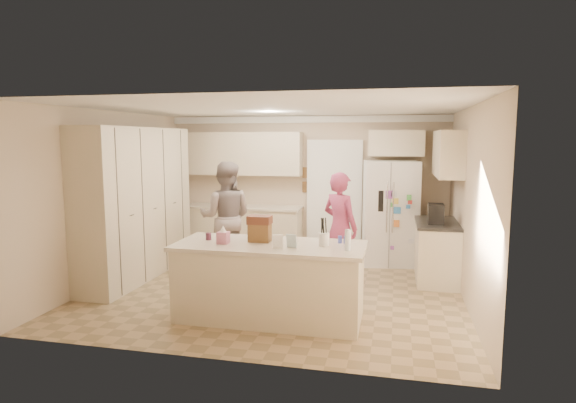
% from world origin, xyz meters
% --- Properties ---
extents(floor, '(5.20, 4.60, 0.02)m').
position_xyz_m(floor, '(0.00, 0.00, -0.01)').
color(floor, '#977E5A').
rests_on(floor, ground).
extents(ceiling, '(5.20, 4.60, 0.02)m').
position_xyz_m(ceiling, '(0.00, 0.00, 2.61)').
color(ceiling, white).
rests_on(ceiling, wall_back).
extents(wall_back, '(5.20, 0.02, 2.60)m').
position_xyz_m(wall_back, '(0.00, 2.31, 1.30)').
color(wall_back, beige).
rests_on(wall_back, ground).
extents(wall_front, '(5.20, 0.02, 2.60)m').
position_xyz_m(wall_front, '(0.00, -2.31, 1.30)').
color(wall_front, beige).
rests_on(wall_front, ground).
extents(wall_left, '(0.02, 4.60, 2.60)m').
position_xyz_m(wall_left, '(-2.61, 0.00, 1.30)').
color(wall_left, beige).
rests_on(wall_left, ground).
extents(wall_right, '(0.02, 4.60, 2.60)m').
position_xyz_m(wall_right, '(2.61, 0.00, 1.30)').
color(wall_right, beige).
rests_on(wall_right, ground).
extents(crown_back, '(5.20, 0.08, 0.12)m').
position_xyz_m(crown_back, '(0.00, 2.26, 2.53)').
color(crown_back, white).
rests_on(crown_back, wall_back).
extents(pantry_bank, '(0.60, 2.60, 2.35)m').
position_xyz_m(pantry_bank, '(-2.30, 0.20, 1.18)').
color(pantry_bank, beige).
rests_on(pantry_bank, floor).
extents(back_base_cab, '(2.20, 0.60, 0.88)m').
position_xyz_m(back_base_cab, '(-1.15, 2.00, 0.44)').
color(back_base_cab, beige).
rests_on(back_base_cab, floor).
extents(back_countertop, '(2.24, 0.63, 0.04)m').
position_xyz_m(back_countertop, '(-1.15, 1.99, 0.90)').
color(back_countertop, '#BDB1A0').
rests_on(back_countertop, back_base_cab).
extents(back_upper_cab, '(2.20, 0.35, 0.80)m').
position_xyz_m(back_upper_cab, '(-1.15, 2.12, 1.90)').
color(back_upper_cab, beige).
rests_on(back_upper_cab, wall_back).
extents(doorway_opening, '(0.90, 0.06, 2.10)m').
position_xyz_m(doorway_opening, '(0.55, 2.28, 1.05)').
color(doorway_opening, black).
rests_on(doorway_opening, floor).
extents(doorway_casing, '(1.02, 0.03, 2.22)m').
position_xyz_m(doorway_casing, '(0.55, 2.24, 1.05)').
color(doorway_casing, white).
rests_on(doorway_casing, floor).
extents(wall_frame_upper, '(0.15, 0.02, 0.20)m').
position_xyz_m(wall_frame_upper, '(0.02, 2.27, 1.55)').
color(wall_frame_upper, brown).
rests_on(wall_frame_upper, wall_back).
extents(wall_frame_lower, '(0.15, 0.02, 0.20)m').
position_xyz_m(wall_frame_lower, '(0.02, 2.27, 1.28)').
color(wall_frame_lower, brown).
rests_on(wall_frame_lower, wall_back).
extents(refrigerator, '(0.99, 0.82, 1.80)m').
position_xyz_m(refrigerator, '(1.58, 1.86, 0.90)').
color(refrigerator, white).
rests_on(refrigerator, floor).
extents(fridge_seam, '(0.02, 0.02, 1.78)m').
position_xyz_m(fridge_seam, '(1.58, 1.51, 0.90)').
color(fridge_seam, gray).
rests_on(fridge_seam, refrigerator).
extents(fridge_dispenser, '(0.22, 0.03, 0.35)m').
position_xyz_m(fridge_dispenser, '(1.36, 1.50, 1.15)').
color(fridge_dispenser, black).
rests_on(fridge_dispenser, refrigerator).
extents(fridge_handle_l, '(0.02, 0.02, 0.85)m').
position_xyz_m(fridge_handle_l, '(1.53, 1.49, 1.05)').
color(fridge_handle_l, silver).
rests_on(fridge_handle_l, refrigerator).
extents(fridge_handle_r, '(0.02, 0.02, 0.85)m').
position_xyz_m(fridge_handle_r, '(1.63, 1.49, 1.05)').
color(fridge_handle_r, silver).
rests_on(fridge_handle_r, refrigerator).
extents(over_fridge_cab, '(0.95, 0.35, 0.45)m').
position_xyz_m(over_fridge_cab, '(1.65, 2.12, 2.10)').
color(over_fridge_cab, beige).
rests_on(over_fridge_cab, wall_back).
extents(right_base_cab, '(0.60, 1.20, 0.88)m').
position_xyz_m(right_base_cab, '(2.30, 1.00, 0.44)').
color(right_base_cab, beige).
rests_on(right_base_cab, floor).
extents(right_countertop, '(0.63, 1.24, 0.04)m').
position_xyz_m(right_countertop, '(2.29, 1.00, 0.90)').
color(right_countertop, '#2D2B28').
rests_on(right_countertop, right_base_cab).
extents(right_upper_cab, '(0.35, 1.50, 0.70)m').
position_xyz_m(right_upper_cab, '(2.43, 1.20, 1.95)').
color(right_upper_cab, beige).
rests_on(right_upper_cab, wall_right).
extents(coffee_maker, '(0.22, 0.28, 0.30)m').
position_xyz_m(coffee_maker, '(2.25, 0.80, 1.07)').
color(coffee_maker, black).
rests_on(coffee_maker, right_countertop).
extents(island_base, '(2.20, 0.90, 0.88)m').
position_xyz_m(island_base, '(0.20, -1.10, 0.44)').
color(island_base, beige).
rests_on(island_base, floor).
extents(island_top, '(2.28, 0.96, 0.05)m').
position_xyz_m(island_top, '(0.20, -1.10, 0.90)').
color(island_top, '#BDB1A0').
rests_on(island_top, island_base).
extents(utensil_crock, '(0.13, 0.13, 0.15)m').
position_xyz_m(utensil_crock, '(0.85, -1.05, 1.00)').
color(utensil_crock, white).
rests_on(utensil_crock, island_top).
extents(tissue_box, '(0.13, 0.13, 0.14)m').
position_xyz_m(tissue_box, '(-0.35, -1.20, 1.00)').
color(tissue_box, '#CA7296').
rests_on(tissue_box, island_top).
extents(tissue_plume, '(0.08, 0.08, 0.08)m').
position_xyz_m(tissue_plume, '(-0.35, -1.20, 1.10)').
color(tissue_plume, white).
rests_on(tissue_plume, tissue_box).
extents(dollhouse_body, '(0.26, 0.18, 0.22)m').
position_xyz_m(dollhouse_body, '(0.05, -1.00, 1.04)').
color(dollhouse_body, brown).
rests_on(dollhouse_body, island_top).
extents(dollhouse_roof, '(0.28, 0.20, 0.10)m').
position_xyz_m(dollhouse_roof, '(0.05, -1.00, 1.20)').
color(dollhouse_roof, '#592D1E').
rests_on(dollhouse_roof, dollhouse_body).
extents(jam_jar, '(0.07, 0.07, 0.09)m').
position_xyz_m(jam_jar, '(-0.60, -1.05, 0.97)').
color(jam_jar, '#59263F').
rests_on(jam_jar, island_top).
extents(greeting_card_a, '(0.12, 0.06, 0.16)m').
position_xyz_m(greeting_card_a, '(0.35, -1.30, 1.01)').
color(greeting_card_a, white).
rests_on(greeting_card_a, island_top).
extents(greeting_card_b, '(0.12, 0.05, 0.16)m').
position_xyz_m(greeting_card_b, '(0.50, -1.25, 1.01)').
color(greeting_card_b, silver).
rests_on(greeting_card_b, island_top).
extents(water_bottle, '(0.07, 0.07, 0.24)m').
position_xyz_m(water_bottle, '(1.15, -1.25, 1.04)').
color(water_bottle, silver).
rests_on(water_bottle, island_top).
extents(shaker_salt, '(0.05, 0.05, 0.09)m').
position_xyz_m(shaker_salt, '(1.02, -0.88, 0.97)').
color(shaker_salt, '#3A47AE').
rests_on(shaker_salt, island_top).
extents(shaker_pepper, '(0.05, 0.05, 0.09)m').
position_xyz_m(shaker_pepper, '(1.09, -0.88, 0.97)').
color(shaker_pepper, '#3A47AE').
rests_on(shaker_pepper, island_top).
extents(teen_boy, '(0.99, 0.83, 1.81)m').
position_xyz_m(teen_boy, '(-1.04, 0.76, 0.91)').
color(teen_boy, gray).
rests_on(teen_boy, floor).
extents(teen_girl, '(0.73, 0.67, 1.68)m').
position_xyz_m(teen_girl, '(0.85, 0.62, 0.84)').
color(teen_girl, '#AF417F').
rests_on(teen_girl, floor).
extents(fridge_magnets, '(0.76, 0.02, 1.44)m').
position_xyz_m(fridge_magnets, '(1.58, 1.50, 0.90)').
color(fridge_magnets, tan).
rests_on(fridge_magnets, refrigerator).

